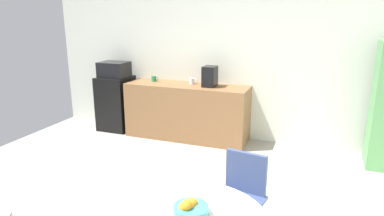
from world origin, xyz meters
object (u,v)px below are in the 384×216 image
mini_fridge (116,103)px  mug_white (154,79)px  chair_navy (242,189)px  coffee_maker (210,76)px  fruit_bowl (190,209)px  microwave (114,69)px  mug_green (192,81)px

mini_fridge → mug_white: size_ratio=7.31×
chair_navy → coffee_maker: 2.64m
fruit_bowl → coffee_maker: coffee_maker is taller
chair_navy → coffee_maker: size_ratio=2.59×
mug_white → mini_fridge: bearing=-174.7°
microwave → mug_white: 0.74m
microwave → mini_fridge: bearing=0.0°
mug_white → mug_green: (0.68, 0.02, 0.00)m
mug_white → mug_green: bearing=1.6°
mini_fridge → microwave: (0.00, 0.00, 0.60)m
microwave → fruit_bowl: size_ratio=2.09×
microwave → chair_navy: size_ratio=0.58×
mug_green → coffee_maker: (0.33, -0.09, 0.11)m
fruit_bowl → coffee_maker: bearing=105.7°
microwave → mug_green: size_ratio=3.72×
coffee_maker → mug_green: bearing=165.0°
mug_green → fruit_bowl: bearing=-69.6°
microwave → mug_green: (1.41, 0.09, -0.12)m
chair_navy → coffee_maker: (-1.06, 2.36, 0.54)m
mini_fridge → chair_navy: (2.80, -2.36, 0.05)m
mini_fridge → mug_white: bearing=5.3°
mini_fridge → microwave: bearing=0.0°
chair_navy → mug_white: size_ratio=6.43×
chair_navy → coffee_maker: bearing=114.2°
mug_green → coffee_maker: coffee_maker is taller
mini_fridge → microwave: microwave is taller
chair_navy → fruit_bowl: 0.94m
mug_green → coffee_maker: 0.36m
microwave → coffee_maker: coffee_maker is taller
mini_fridge → coffee_maker: coffee_maker is taller
mini_fridge → mug_white: (0.73, 0.07, 0.48)m
microwave → chair_navy: bearing=-40.1°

